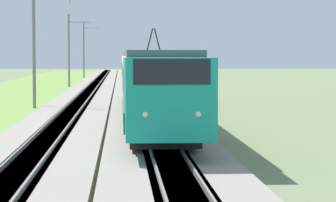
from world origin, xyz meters
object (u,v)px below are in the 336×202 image
object	(u,v)px
passenger_train	(149,80)
catenary_mast_mid	(35,46)
catenary_mast_far	(69,50)
catenary_mast_distant	(84,49)

from	to	relation	value
passenger_train	catenary_mast_mid	distance (m)	12.09
passenger_train	catenary_mast_far	size ratio (longest dim) A/B	4.79
catenary_mast_far	catenary_mast_distant	world-z (taller)	catenary_mast_distant
passenger_train	catenary_mast_mid	xyz separation A→B (m)	(9.45, 7.27, 1.98)
catenary_mast_mid	catenary_mast_distant	world-z (taller)	catenary_mast_distant
catenary_mast_mid	catenary_mast_distant	size ratio (longest dim) A/B	0.94
catenary_mast_mid	catenary_mast_far	xyz separation A→B (m)	(35.74, -0.00, -0.03)
catenary_mast_mid	catenary_mast_far	distance (m)	35.74
catenary_mast_mid	catenary_mast_distant	xyz separation A→B (m)	(71.47, 0.00, 0.25)
catenary_mast_far	passenger_train	bearing A→B (deg)	-170.86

